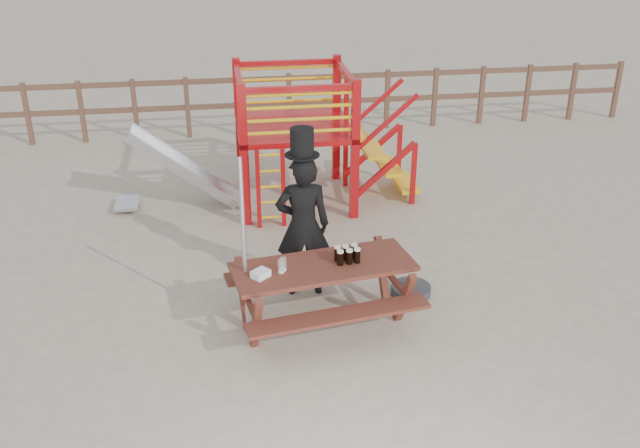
{
  "coord_description": "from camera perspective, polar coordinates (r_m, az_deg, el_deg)",
  "views": [
    {
      "loc": [
        -0.96,
        -6.77,
        4.53
      ],
      "look_at": [
        0.18,
        0.8,
        0.88
      ],
      "focal_mm": 40.0,
      "sensor_mm": 36.0,
      "label": 1
    }
  ],
  "objects": [
    {
      "name": "back_fence",
      "position": [
        14.32,
        -4.51,
        10.04
      ],
      "size": [
        15.09,
        0.09,
        1.2
      ],
      "color": "brown",
      "rests_on": "ground"
    },
    {
      "name": "ground",
      "position": [
        8.2,
        -0.44,
        -8.02
      ],
      "size": [
        60.0,
        60.0,
        0.0
      ],
      "primitive_type": "plane",
      "color": "#B8A88F",
      "rests_on": "ground"
    },
    {
      "name": "paper_bag",
      "position": [
        7.58,
        -4.77,
        -4.0
      ],
      "size": [
        0.23,
        0.22,
        0.08
      ],
      "primitive_type": "cube",
      "rotation": [
        0.0,
        0.0,
        0.7
      ],
      "color": "white",
      "rests_on": "picnic_table"
    },
    {
      "name": "playground_fort",
      "position": [
        10.97,
        -2.5,
        7.09
      ],
      "size": [
        4.71,
        1.84,
        2.1
      ],
      "color": "#AC0B0E",
      "rests_on": "ground"
    },
    {
      "name": "metal_pole",
      "position": [
        7.6,
        -6.08,
        -2.02
      ],
      "size": [
        0.05,
        0.05,
        2.07
      ],
      "primitive_type": "cylinder",
      "color": "#B2B2B7",
      "rests_on": "ground"
    },
    {
      "name": "empty_glasses",
      "position": [
        7.65,
        -3.04,
        -3.37
      ],
      "size": [
        0.1,
        0.12,
        0.15
      ],
      "color": "silver",
      "rests_on": "picnic_table"
    },
    {
      "name": "parasol_base",
      "position": [
        8.81,
        7.28,
        -5.26
      ],
      "size": [
        0.48,
        0.48,
        0.21
      ],
      "color": "#323337",
      "rests_on": "ground"
    },
    {
      "name": "stout_pints",
      "position": [
        7.84,
        2.2,
        -2.44
      ],
      "size": [
        0.28,
        0.21,
        0.17
      ],
      "color": "black",
      "rests_on": "picnic_table"
    },
    {
      "name": "man_with_hat",
      "position": [
        8.4,
        -1.38,
        0.14
      ],
      "size": [
        0.66,
        0.45,
        2.09
      ],
      "rotation": [
        0.0,
        0.0,
        3.11
      ],
      "color": "black",
      "rests_on": "ground"
    },
    {
      "name": "picnic_table",
      "position": [
        7.95,
        0.26,
        -5.07
      ],
      "size": [
        2.19,
        1.68,
        0.77
      ],
      "rotation": [
        0.0,
        0.0,
        0.16
      ],
      "color": "brown",
      "rests_on": "ground"
    }
  ]
}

